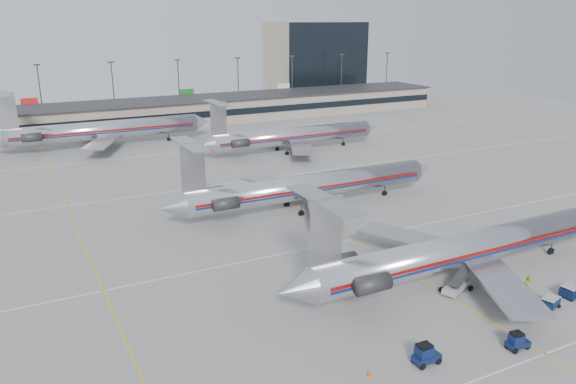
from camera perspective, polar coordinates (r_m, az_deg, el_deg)
ground at (r=62.86m, az=11.78°, el=-7.75°), size 260.00×260.00×0.00m
apron_markings at (r=70.18m, az=6.67°, el=-4.77°), size 160.00×0.15×0.02m
terminal at (r=148.17m, az=-12.70°, el=7.88°), size 162.00×17.00×6.25m
light_mast_row at (r=160.95m, az=-14.15°, el=10.45°), size 163.60×0.40×15.28m
distant_building at (r=198.58m, az=2.68°, el=13.27°), size 30.00×20.00×25.00m
jet_foreground at (r=60.92m, az=17.25°, el=-5.58°), size 43.99×25.90×11.51m
jet_second_row at (r=79.56m, az=1.79°, el=0.54°), size 43.73×25.75×11.45m
jet_third_row at (r=114.51m, az=0.22°, el=5.71°), size 41.37×25.45×11.31m
jet_back_row at (r=124.95m, az=-18.51°, el=5.98°), size 46.31×28.49×12.66m
tug_left at (r=47.20m, az=13.79°, el=-15.78°), size 2.24×1.19×1.81m
tug_center at (r=51.35m, az=22.25°, el=-13.88°), size 2.05×1.19×1.59m
cart_inner at (r=59.37m, az=25.11°, el=-10.09°), size 2.06×1.68×1.02m
cart_outer at (r=62.29m, az=26.92°, el=-8.95°), size 2.24×1.60×1.22m
belt_loader at (r=59.27m, az=16.78°, el=-9.05°), size 4.71×2.84×2.42m
ramp_worker_near at (r=57.52m, az=21.52°, el=-10.23°), size 0.64×0.70×1.61m
ramp_worker_far at (r=61.50m, az=23.22°, el=-8.56°), size 0.94×0.79×1.70m
cone_left at (r=45.39m, az=8.29°, el=-17.73°), size 0.53×0.53×0.56m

